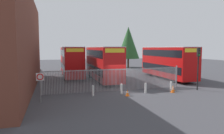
# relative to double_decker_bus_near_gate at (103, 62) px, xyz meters

# --- Properties ---
(ground_plane) EXTENTS (100.00, 100.00, 0.00)m
(ground_plane) POSITION_rel_double_decker_bus_near_gate_xyz_m (0.51, 1.42, -2.42)
(ground_plane) COLOR #3D3D42
(palisade_fence) EXTENTS (14.18, 0.14, 2.35)m
(palisade_fence) POSITION_rel_double_decker_bus_near_gate_xyz_m (-0.32, -6.58, -1.24)
(palisade_fence) COLOR gray
(palisade_fence) RESTS_ON ground
(double_decker_bus_near_gate) EXTENTS (2.54, 10.81, 4.42)m
(double_decker_bus_near_gate) POSITION_rel_double_decker_bus_near_gate_xyz_m (0.00, 0.00, 0.00)
(double_decker_bus_near_gate) COLOR red
(double_decker_bus_near_gate) RESTS_ON ground
(double_decker_bus_behind_fence_left) EXTENTS (2.54, 10.81, 4.42)m
(double_decker_bus_behind_fence_left) POSITION_rel_double_decker_bus_near_gate_xyz_m (9.07, -0.71, 0.00)
(double_decker_bus_behind_fence_left) COLOR #B70C0C
(double_decker_bus_behind_fence_left) RESTS_ON ground
(double_decker_bus_behind_fence_right) EXTENTS (2.54, 10.81, 4.42)m
(double_decker_bus_behind_fence_right) POSITION_rel_double_decker_bus_near_gate_xyz_m (-3.63, 4.66, 0.00)
(double_decker_bus_behind_fence_right) COLOR #B70C0C
(double_decker_bus_behind_fence_right) RESTS_ON ground
(bollard_near_left) EXTENTS (0.20, 0.20, 0.95)m
(bollard_near_left) POSITION_rel_double_decker_bus_near_gate_xyz_m (-2.92, -8.22, -1.95)
(bollard_near_left) COLOR silver
(bollard_near_left) RESTS_ON ground
(bollard_center_front) EXTENTS (0.20, 0.20, 0.95)m
(bollard_center_front) POSITION_rel_double_decker_bus_near_gate_xyz_m (-0.23, -8.21, -1.95)
(bollard_center_front) COLOR silver
(bollard_center_front) RESTS_ON ground
(bollard_near_right) EXTENTS (0.20, 0.20, 0.95)m
(bollard_near_right) POSITION_rel_double_decker_bus_near_gate_xyz_m (2.12, -8.42, -1.95)
(bollard_near_right) COLOR silver
(bollard_near_right) RESTS_ON ground
(bollard_far_right) EXTENTS (0.20, 0.20, 0.95)m
(bollard_far_right) POSITION_rel_double_decker_bus_near_gate_xyz_m (4.89, -8.39, -1.95)
(bollard_far_right) COLOR silver
(bollard_far_right) RESTS_ON ground
(traffic_cone_by_gate) EXTENTS (0.34, 0.34, 0.59)m
(traffic_cone_by_gate) POSITION_rel_double_decker_bus_near_gate_xyz_m (4.70, -8.99, -2.13)
(traffic_cone_by_gate) COLOR orange
(traffic_cone_by_gate) RESTS_ON ground
(traffic_cone_mid_forecourt) EXTENTS (0.34, 0.34, 0.59)m
(traffic_cone_mid_forecourt) POSITION_rel_double_decker_bus_near_gate_xyz_m (5.16, -8.34, -2.13)
(traffic_cone_mid_forecourt) COLOR orange
(traffic_cone_mid_forecourt) RESTS_ON ground
(traffic_cone_near_kerb) EXTENTS (0.34, 0.34, 0.59)m
(traffic_cone_near_kerb) POSITION_rel_double_decker_bus_near_gate_xyz_m (0.02, -9.12, -2.13)
(traffic_cone_near_kerb) COLOR orange
(traffic_cone_near_kerb) RESTS_ON ground
(speed_limit_sign_post) EXTENTS (0.60, 0.14, 2.40)m
(speed_limit_sign_post) POSITION_rel_double_decker_bus_near_gate_xyz_m (-7.28, -9.34, -0.65)
(speed_limit_sign_post) COLOR slate
(speed_limit_sign_post) RESTS_ON ground
(traffic_light_kerbside) EXTENTS (0.28, 0.33, 4.30)m
(traffic_light_kerbside) POSITION_rel_double_decker_bus_near_gate_xyz_m (7.78, -8.66, 0.56)
(traffic_light_kerbside) COLOR black
(traffic_light_kerbside) RESTS_ON ground
(tree_tall_back) EXTENTS (4.78, 4.78, 8.82)m
(tree_tall_back) POSITION_rel_double_decker_bus_near_gate_xyz_m (9.61, 15.82, 2.97)
(tree_tall_back) COLOR #4C3823
(tree_tall_back) RESTS_ON ground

